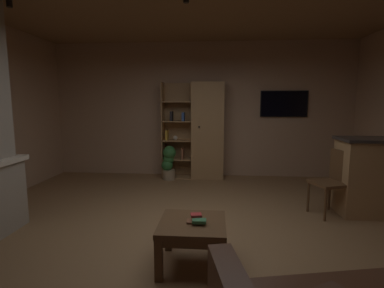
# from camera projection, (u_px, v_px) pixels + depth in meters

# --- Properties ---
(floor) EXTENTS (6.37, 6.04, 0.02)m
(floor) POSITION_uv_depth(u_px,v_px,m) (189.00, 236.00, 3.49)
(floor) COLOR olive
(floor) RESTS_ON ground
(wall_back) EXTENTS (6.49, 0.06, 2.86)m
(wall_back) POSITION_uv_depth(u_px,v_px,m) (202.00, 110.00, 6.31)
(wall_back) COLOR tan
(wall_back) RESTS_ON ground
(window_pane_back) EXTENTS (0.77, 0.01, 0.87)m
(window_pane_back) POSITION_uv_depth(u_px,v_px,m) (180.00, 112.00, 6.32)
(window_pane_back) COLOR white
(bookshelf_cabinet) EXTENTS (1.28, 0.41, 2.00)m
(bookshelf_cabinet) POSITION_uv_depth(u_px,v_px,m) (203.00, 131.00, 6.09)
(bookshelf_cabinet) COLOR #A87F51
(bookshelf_cabinet) RESTS_ON ground
(coffee_table) EXTENTS (0.63, 0.63, 0.44)m
(coffee_table) POSITION_uv_depth(u_px,v_px,m) (192.00, 230.00, 2.80)
(coffee_table) COLOR brown
(coffee_table) RESTS_ON ground
(table_book_0) EXTENTS (0.13, 0.10, 0.02)m
(table_book_0) POSITION_uv_depth(u_px,v_px,m) (193.00, 222.00, 2.77)
(table_book_0) COLOR brown
(table_book_0) RESTS_ON coffee_table
(table_book_1) EXTENTS (0.13, 0.09, 0.03)m
(table_book_1) POSITION_uv_depth(u_px,v_px,m) (199.00, 221.00, 2.72)
(table_book_1) COLOR #387247
(table_book_1) RESTS_ON coffee_table
(table_book_2) EXTENTS (0.12, 0.10, 0.02)m
(table_book_2) POSITION_uv_depth(u_px,v_px,m) (196.00, 215.00, 2.80)
(table_book_2) COLOR #B22D2D
(table_book_2) RESTS_ON coffee_table
(dining_chair) EXTENTS (0.53, 0.53, 0.92)m
(dining_chair) POSITION_uv_depth(u_px,v_px,m) (334.00, 178.00, 4.08)
(dining_chair) COLOR brown
(dining_chair) RESTS_ON ground
(potted_floor_plant) EXTENTS (0.31, 0.28, 0.71)m
(potted_floor_plant) POSITION_uv_depth(u_px,v_px,m) (169.00, 162.00, 6.04)
(potted_floor_plant) COLOR #9E896B
(potted_floor_plant) RESTS_ON ground
(wall_mounted_tv) EXTENTS (0.97, 0.06, 0.54)m
(wall_mounted_tv) POSITION_uv_depth(u_px,v_px,m) (284.00, 104.00, 6.09)
(wall_mounted_tv) COLOR black
(track_light_spot_0) EXTENTS (0.07, 0.07, 0.09)m
(track_light_spot_0) POSITION_uv_depth(u_px,v_px,m) (9.00, 3.00, 3.58)
(track_light_spot_0) COLOR black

